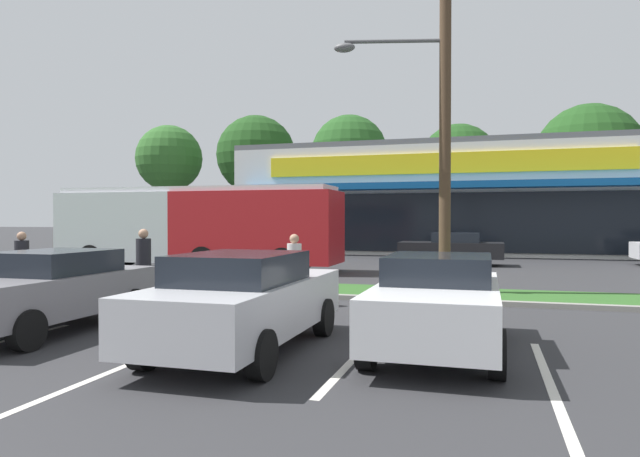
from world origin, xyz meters
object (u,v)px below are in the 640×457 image
city_bus (197,225)px  bus_stop_bench (8,273)px  car_4 (48,289)px  pedestrian_mid (294,270)px  car_1 (244,300)px  car_3 (438,301)px  utility_pole (439,106)px  pedestrian_near_bench (22,265)px  car_2 (452,248)px  pedestrian_by_pole (144,265)px

city_bus → bus_stop_bench: city_bus is taller
car_4 → pedestrian_mid: pedestrian_mid is taller
pedestrian_mid → car_1: bearing=168.0°
bus_stop_bench → car_3: car_3 is taller
utility_pole → car_4: bearing=-133.6°
car_1 → pedestrian_mid: size_ratio=2.71×
bus_stop_bench → car_1: 10.59m
city_bus → pedestrian_near_bench: 8.47m
bus_stop_bench → pedestrian_mid: bearing=177.6°
car_1 → car_4: car_1 is taller
car_2 → pedestrian_mid: (-2.81, -12.95, 0.09)m
car_1 → pedestrian_by_pole: size_ratio=2.54×
car_2 → car_4: car_4 is taller
pedestrian_near_bench → bus_stop_bench: bearing=-33.4°
bus_stop_bench → pedestrian_mid: (8.64, -0.36, 0.33)m
pedestrian_near_bench → utility_pole: bearing=-159.6°
bus_stop_bench → pedestrian_mid: 8.65m
car_4 → pedestrian_near_bench: pedestrian_near_bench is taller
city_bus → pedestrian_by_pole: bearing=109.0°
car_1 → car_4: bearing=83.9°
pedestrian_near_bench → pedestrian_mid: (7.03, 0.79, -0.01)m
utility_pole → car_1: bearing=-108.2°
car_1 → car_3: (2.81, 0.85, -0.02)m
car_4 → pedestrian_near_bench: (-3.80, 3.29, 0.10)m
car_1 → pedestrian_by_pole: 6.06m
car_4 → city_bus: bearing=-163.6°
utility_pole → city_bus: bearing=152.5°
utility_pole → pedestrian_by_pole: utility_pole is taller
pedestrian_near_bench → car_2: bearing=-123.4°
car_4 → car_1: bearing=83.9°
car_4 → pedestrian_by_pole: bearing=-172.4°
utility_pole → car_2: bearing=91.5°
utility_pole → pedestrian_mid: (-3.08, -2.55, -4.10)m
bus_stop_bench → utility_pole: bearing=-169.4°
pedestrian_by_pole → bus_stop_bench: bearing=-171.4°
car_3 → pedestrian_by_pole: bearing=-113.9°
car_2 → car_4: 18.08m
pedestrian_near_bench → pedestrian_by_pole: size_ratio=0.95×
car_3 → city_bus: bearing=-137.7°
utility_pole → city_bus: 11.45m
car_4 → pedestrian_by_pole: (-0.49, 3.65, 0.14)m
car_1 → car_4: (-3.99, 0.42, -0.03)m
pedestrian_near_bench → car_3: bearing=167.0°
car_2 → pedestrian_mid: size_ratio=2.67×
bus_stop_bench → pedestrian_near_bench: bearing=144.5°
car_1 → pedestrian_mid: bearing=9.5°
car_2 → pedestrian_by_pole: size_ratio=2.50×
utility_pole → car_3: utility_pole is taller
utility_pole → bus_stop_bench: (-11.72, -2.19, -4.43)m
car_3 → pedestrian_mid: pedestrian_mid is taller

